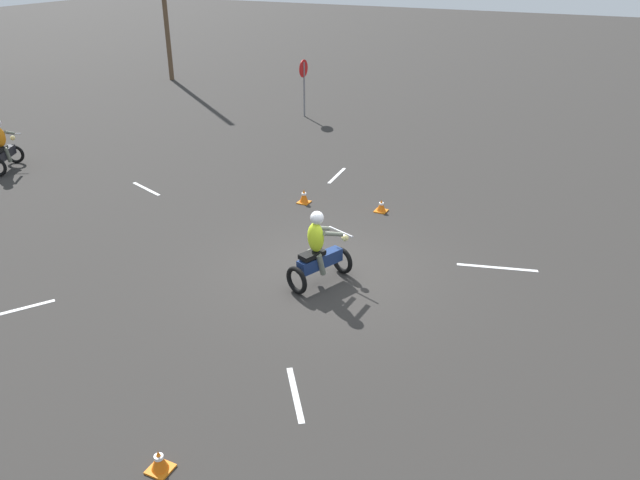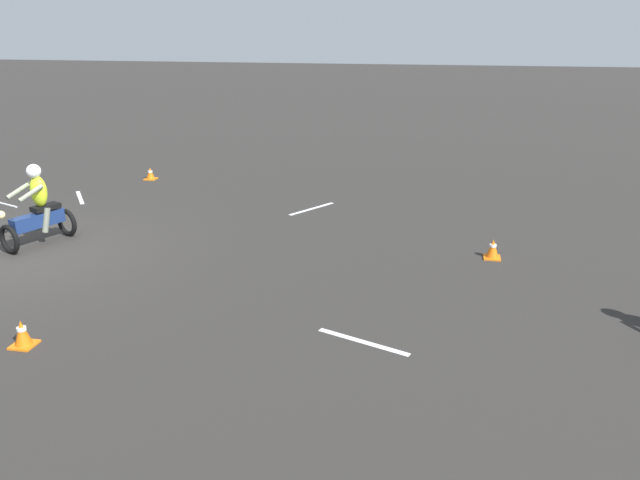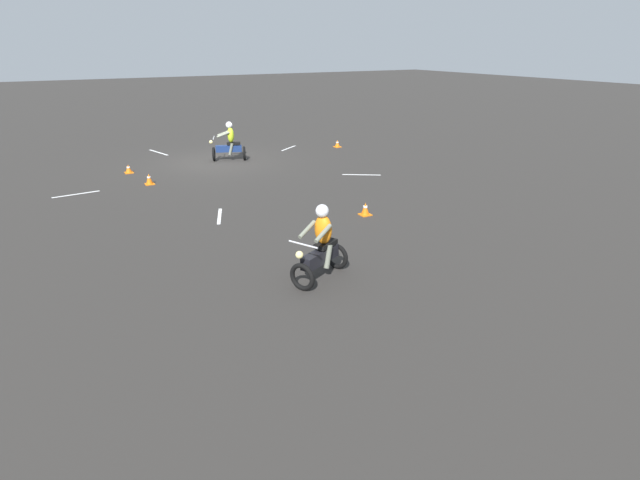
{
  "view_description": "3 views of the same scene",
  "coord_description": "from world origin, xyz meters",
  "px_view_note": "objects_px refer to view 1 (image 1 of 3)",
  "views": [
    {
      "loc": [
        -10.93,
        -5.03,
        6.52
      ],
      "look_at": [
        -0.51,
        -0.02,
        1.0
      ],
      "focal_mm": 35.0,
      "sensor_mm": 36.0,
      "label": 1
    },
    {
      "loc": [
        10.18,
        7.94,
        4.31
      ],
      "look_at": [
        0.63,
        6.04,
        0.9
      ],
      "focal_mm": 35.0,
      "sensor_mm": 36.0,
      "label": 2
    },
    {
      "loc": [
        6.52,
        20.59,
        4.74
      ],
      "look_at": [
        1.77,
        12.1,
        0.9
      ],
      "focal_mm": 28.0,
      "sensor_mm": 36.0,
      "label": 3
    }
  ],
  "objects_px": {
    "traffic_cone_near_left": "(381,206)",
    "stop_sign": "(304,76)",
    "motorcycle_rider_background": "(3,148)",
    "traffic_cone_mid_center": "(304,196)",
    "traffic_cone_near_right": "(159,461)",
    "motorcycle_rider_foreground": "(319,252)"
  },
  "relations": [
    {
      "from": "traffic_cone_near_left",
      "to": "stop_sign",
      "type": "bearing_deg",
      "value": 38.43
    },
    {
      "from": "motorcycle_rider_background",
      "to": "traffic_cone_mid_center",
      "type": "xyz_separation_m",
      "value": [
        1.61,
        -9.76,
        -0.54
      ]
    },
    {
      "from": "traffic_cone_near_right",
      "to": "traffic_cone_mid_center",
      "type": "distance_m",
      "value": 9.87
    },
    {
      "from": "traffic_cone_near_right",
      "to": "stop_sign",
      "type": "bearing_deg",
      "value": 21.15
    },
    {
      "from": "motorcycle_rider_foreground",
      "to": "traffic_cone_near_right",
      "type": "height_order",
      "value": "motorcycle_rider_foreground"
    },
    {
      "from": "motorcycle_rider_foreground",
      "to": "traffic_cone_mid_center",
      "type": "xyz_separation_m",
      "value": [
        3.89,
        2.34,
        -0.54
      ]
    },
    {
      "from": "motorcycle_rider_foreground",
      "to": "traffic_cone_mid_center",
      "type": "height_order",
      "value": "motorcycle_rider_foreground"
    },
    {
      "from": "motorcycle_rider_foreground",
      "to": "stop_sign",
      "type": "distance_m",
      "value": 14.11
    },
    {
      "from": "traffic_cone_near_right",
      "to": "traffic_cone_mid_center",
      "type": "height_order",
      "value": "traffic_cone_mid_center"
    },
    {
      "from": "traffic_cone_near_left",
      "to": "motorcycle_rider_background",
      "type": "bearing_deg",
      "value": 99.34
    },
    {
      "from": "motorcycle_rider_foreground",
      "to": "stop_sign",
      "type": "relative_size",
      "value": 0.72
    },
    {
      "from": "traffic_cone_near_right",
      "to": "traffic_cone_mid_center",
      "type": "xyz_separation_m",
      "value": [
        9.51,
        2.64,
        0.02
      ]
    },
    {
      "from": "motorcycle_rider_background",
      "to": "stop_sign",
      "type": "distance_m",
      "value": 11.52
    },
    {
      "from": "traffic_cone_near_right",
      "to": "motorcycle_rider_background",
      "type": "bearing_deg",
      "value": 57.49
    },
    {
      "from": "motorcycle_rider_foreground",
      "to": "traffic_cone_near_right",
      "type": "bearing_deg",
      "value": -65.2
    },
    {
      "from": "motorcycle_rider_background",
      "to": "traffic_cone_near_left",
      "type": "xyz_separation_m",
      "value": [
        1.96,
        -11.91,
        -0.57
      ]
    },
    {
      "from": "motorcycle_rider_background",
      "to": "traffic_cone_mid_center",
      "type": "relative_size",
      "value": 4.23
    },
    {
      "from": "traffic_cone_mid_center",
      "to": "traffic_cone_near_right",
      "type": "bearing_deg",
      "value": -164.48
    },
    {
      "from": "motorcycle_rider_background",
      "to": "stop_sign",
      "type": "xyz_separation_m",
      "value": [
        10.12,
        -5.43,
        0.91
      ]
    },
    {
      "from": "stop_sign",
      "to": "traffic_cone_near_left",
      "type": "distance_m",
      "value": 10.52
    },
    {
      "from": "motorcycle_rider_background",
      "to": "traffic_cone_near_right",
      "type": "distance_m",
      "value": 14.71
    },
    {
      "from": "motorcycle_rider_background",
      "to": "stop_sign",
      "type": "height_order",
      "value": "stop_sign"
    }
  ]
}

